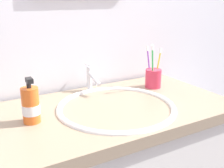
{
  "coord_description": "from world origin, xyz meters",
  "views": [
    {
      "loc": [
        -0.52,
        -0.89,
        1.32
      ],
      "look_at": [
        -0.0,
        0.01,
        0.99
      ],
      "focal_mm": 44.15,
      "sensor_mm": 36.0,
      "label": 1
    }
  ],
  "objects_px": {
    "toothbrush_green": "(153,64)",
    "toothbrush_cup": "(153,78)",
    "faucet": "(90,78)",
    "soap_dispenser": "(31,105)",
    "toothbrush_yellow": "(158,64)",
    "toothbrush_purple": "(149,63)"
  },
  "relations": [
    {
      "from": "toothbrush_yellow",
      "to": "soap_dispenser",
      "type": "relative_size",
      "value": 1.11
    },
    {
      "from": "toothbrush_purple",
      "to": "toothbrush_green",
      "type": "distance_m",
      "value": 0.06
    },
    {
      "from": "soap_dispenser",
      "to": "toothbrush_green",
      "type": "bearing_deg",
      "value": 7.78
    },
    {
      "from": "toothbrush_cup",
      "to": "toothbrush_green",
      "type": "bearing_deg",
      "value": -139.96
    },
    {
      "from": "toothbrush_yellow",
      "to": "toothbrush_cup",
      "type": "bearing_deg",
      "value": -168.6
    },
    {
      "from": "toothbrush_cup",
      "to": "toothbrush_purple",
      "type": "relative_size",
      "value": 0.47
    },
    {
      "from": "toothbrush_green",
      "to": "toothbrush_purple",
      "type": "bearing_deg",
      "value": 68.49
    },
    {
      "from": "faucet",
      "to": "toothbrush_purple",
      "type": "distance_m",
      "value": 0.3
    },
    {
      "from": "toothbrush_purple",
      "to": "toothbrush_yellow",
      "type": "height_order",
      "value": "toothbrush_purple"
    },
    {
      "from": "toothbrush_cup",
      "to": "toothbrush_green",
      "type": "distance_m",
      "value": 0.08
    },
    {
      "from": "toothbrush_yellow",
      "to": "toothbrush_green",
      "type": "height_order",
      "value": "toothbrush_green"
    },
    {
      "from": "toothbrush_cup",
      "to": "soap_dispenser",
      "type": "relative_size",
      "value": 0.54
    },
    {
      "from": "toothbrush_purple",
      "to": "soap_dispenser",
      "type": "distance_m",
      "value": 0.63
    },
    {
      "from": "faucet",
      "to": "toothbrush_yellow",
      "type": "xyz_separation_m",
      "value": [
        0.32,
        -0.09,
        0.05
      ]
    },
    {
      "from": "toothbrush_cup",
      "to": "toothbrush_yellow",
      "type": "relative_size",
      "value": 0.49
    },
    {
      "from": "toothbrush_green",
      "to": "faucet",
      "type": "bearing_deg",
      "value": 156.36
    },
    {
      "from": "toothbrush_green",
      "to": "toothbrush_cup",
      "type": "bearing_deg",
      "value": 40.04
    },
    {
      "from": "toothbrush_purple",
      "to": "toothbrush_green",
      "type": "xyz_separation_m",
      "value": [
        -0.02,
        -0.06,
        0.01
      ]
    },
    {
      "from": "faucet",
      "to": "toothbrush_yellow",
      "type": "height_order",
      "value": "toothbrush_yellow"
    },
    {
      "from": "toothbrush_cup",
      "to": "toothbrush_green",
      "type": "xyz_separation_m",
      "value": [
        -0.02,
        -0.02,
        0.08
      ]
    },
    {
      "from": "toothbrush_cup",
      "to": "faucet",
      "type": "bearing_deg",
      "value": 161.53
    },
    {
      "from": "faucet",
      "to": "soap_dispenser",
      "type": "relative_size",
      "value": 0.87
    }
  ]
}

